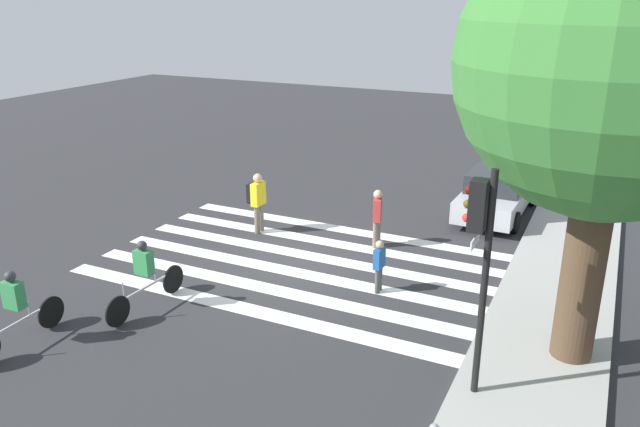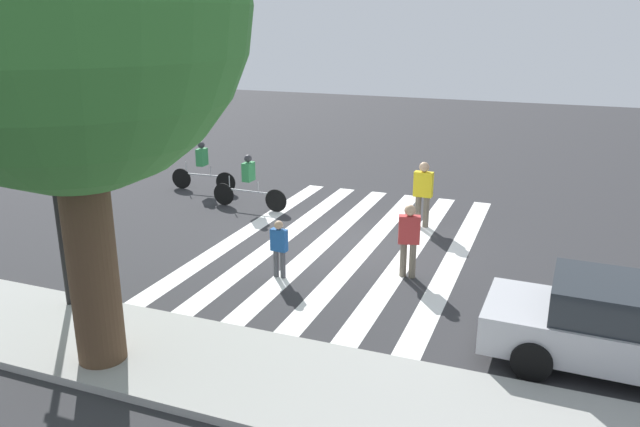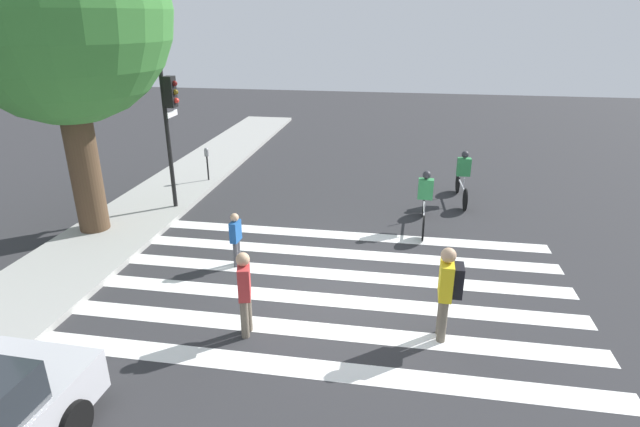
{
  "view_description": "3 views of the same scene",
  "coord_description": "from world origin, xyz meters",
  "px_view_note": "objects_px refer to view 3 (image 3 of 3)",
  "views": [
    {
      "loc": [
        13.17,
        6.97,
        6.65
      ],
      "look_at": [
        -1.02,
        0.12,
        1.07
      ],
      "focal_mm": 35.0,
      "sensor_mm": 36.0,
      "label": 1
    },
    {
      "loc": [
        -4.75,
        13.84,
        5.42
      ],
      "look_at": [
        0.49,
        0.44,
        0.89
      ],
      "focal_mm": 35.0,
      "sensor_mm": 36.0,
      "label": 2
    },
    {
      "loc": [
        -9.34,
        -1.17,
        5.43
      ],
      "look_at": [
        0.91,
        0.53,
        1.32
      ],
      "focal_mm": 28.0,
      "sensor_mm": 36.0,
      "label": 3
    }
  ],
  "objects_px": {
    "pedestrian_child_with_backpack": "(236,236)",
    "pedestrian_adult_yellow_jacket": "(245,289)",
    "parking_meter": "(207,157)",
    "street_tree": "(56,12)",
    "traffic_light": "(170,114)",
    "cyclist_near_curb": "(463,175)",
    "cyclist_mid_street": "(425,198)",
    "pedestrian_adult_tall_backpack": "(448,287)"
  },
  "relations": [
    {
      "from": "pedestrian_child_with_backpack",
      "to": "pedestrian_adult_yellow_jacket",
      "type": "bearing_deg",
      "value": 26.1
    },
    {
      "from": "parking_meter",
      "to": "street_tree",
      "type": "height_order",
      "value": "street_tree"
    },
    {
      "from": "parking_meter",
      "to": "traffic_light",
      "type": "bearing_deg",
      "value": -177.61
    },
    {
      "from": "cyclist_near_curb",
      "to": "pedestrian_child_with_backpack",
      "type": "bearing_deg",
      "value": 131.03
    },
    {
      "from": "traffic_light",
      "to": "cyclist_mid_street",
      "type": "height_order",
      "value": "traffic_light"
    },
    {
      "from": "traffic_light",
      "to": "pedestrian_child_with_backpack",
      "type": "height_order",
      "value": "traffic_light"
    },
    {
      "from": "pedestrian_child_with_backpack",
      "to": "pedestrian_adult_tall_backpack",
      "type": "distance_m",
      "value": 5.05
    },
    {
      "from": "parking_meter",
      "to": "cyclist_mid_street",
      "type": "relative_size",
      "value": 0.52
    },
    {
      "from": "parking_meter",
      "to": "street_tree",
      "type": "xyz_separation_m",
      "value": [
        -4.58,
        1.42,
        4.58
      ]
    },
    {
      "from": "pedestrian_adult_yellow_jacket",
      "to": "cyclist_mid_street",
      "type": "xyz_separation_m",
      "value": [
        5.59,
        -3.31,
        -0.06
      ]
    },
    {
      "from": "pedestrian_adult_tall_backpack",
      "to": "cyclist_mid_street",
      "type": "bearing_deg",
      "value": 4.23
    },
    {
      "from": "street_tree",
      "to": "pedestrian_adult_tall_backpack",
      "type": "relative_size",
      "value": 4.58
    },
    {
      "from": "pedestrian_adult_yellow_jacket",
      "to": "traffic_light",
      "type": "bearing_deg",
      "value": -161.1
    },
    {
      "from": "pedestrian_child_with_backpack",
      "to": "pedestrian_adult_tall_backpack",
      "type": "xyz_separation_m",
      "value": [
        -2.12,
        -4.58,
        0.32
      ]
    },
    {
      "from": "street_tree",
      "to": "pedestrian_adult_yellow_jacket",
      "type": "bearing_deg",
      "value": -124.77
    },
    {
      "from": "parking_meter",
      "to": "pedestrian_adult_yellow_jacket",
      "type": "bearing_deg",
      "value": -154.54
    },
    {
      "from": "pedestrian_child_with_backpack",
      "to": "cyclist_mid_street",
      "type": "bearing_deg",
      "value": 128.92
    },
    {
      "from": "street_tree",
      "to": "pedestrian_child_with_backpack",
      "type": "xyz_separation_m",
      "value": [
        -1.14,
        -4.34,
        -4.8
      ]
    },
    {
      "from": "pedestrian_adult_yellow_jacket",
      "to": "cyclist_near_curb",
      "type": "distance_m",
      "value": 9.12
    },
    {
      "from": "cyclist_mid_street",
      "to": "cyclist_near_curb",
      "type": "relative_size",
      "value": 1.06
    },
    {
      "from": "pedestrian_adult_yellow_jacket",
      "to": "pedestrian_adult_tall_backpack",
      "type": "relative_size",
      "value": 0.92
    },
    {
      "from": "traffic_light",
      "to": "cyclist_mid_street",
      "type": "xyz_separation_m",
      "value": [
        -0.1,
        -7.15,
        -2.02
      ]
    },
    {
      "from": "parking_meter",
      "to": "pedestrian_adult_tall_backpack",
      "type": "height_order",
      "value": "pedestrian_adult_tall_backpack"
    },
    {
      "from": "pedestrian_adult_yellow_jacket",
      "to": "cyclist_near_curb",
      "type": "relative_size",
      "value": 0.71
    },
    {
      "from": "parking_meter",
      "to": "pedestrian_adult_yellow_jacket",
      "type": "height_order",
      "value": "pedestrian_adult_yellow_jacket"
    },
    {
      "from": "traffic_light",
      "to": "pedestrian_child_with_backpack",
      "type": "bearing_deg",
      "value": -137.81
    },
    {
      "from": "parking_meter",
      "to": "cyclist_near_curb",
      "type": "height_order",
      "value": "cyclist_near_curb"
    },
    {
      "from": "traffic_light",
      "to": "pedestrian_adult_yellow_jacket",
      "type": "distance_m",
      "value": 7.14
    },
    {
      "from": "street_tree",
      "to": "pedestrian_child_with_backpack",
      "type": "bearing_deg",
      "value": -104.74
    },
    {
      "from": "traffic_light",
      "to": "pedestrian_adult_yellow_jacket",
      "type": "height_order",
      "value": "traffic_light"
    },
    {
      "from": "pedestrian_adult_tall_backpack",
      "to": "cyclist_near_curb",
      "type": "relative_size",
      "value": 0.78
    },
    {
      "from": "traffic_light",
      "to": "pedestrian_adult_tall_backpack",
      "type": "distance_m",
      "value": 9.23
    },
    {
      "from": "street_tree",
      "to": "parking_meter",
      "type": "bearing_deg",
      "value": -17.23
    },
    {
      "from": "cyclist_near_curb",
      "to": "pedestrian_adult_yellow_jacket",
      "type": "bearing_deg",
      "value": 147.52
    },
    {
      "from": "traffic_light",
      "to": "cyclist_near_curb",
      "type": "height_order",
      "value": "traffic_light"
    },
    {
      "from": "parking_meter",
      "to": "pedestrian_adult_tall_backpack",
      "type": "bearing_deg",
      "value": -136.3
    },
    {
      "from": "cyclist_mid_street",
      "to": "parking_meter",
      "type": "bearing_deg",
      "value": 71.32
    },
    {
      "from": "cyclist_mid_street",
      "to": "pedestrian_child_with_backpack",
      "type": "bearing_deg",
      "value": 126.46
    },
    {
      "from": "street_tree",
      "to": "pedestrian_adult_yellow_jacket",
      "type": "distance_m",
      "value": 8.0
    },
    {
      "from": "street_tree",
      "to": "pedestrian_adult_tall_backpack",
      "type": "bearing_deg",
      "value": -110.12
    },
    {
      "from": "pedestrian_adult_yellow_jacket",
      "to": "pedestrian_child_with_backpack",
      "type": "height_order",
      "value": "pedestrian_adult_yellow_jacket"
    },
    {
      "from": "pedestrian_child_with_backpack",
      "to": "street_tree",
      "type": "bearing_deg",
      "value": -100.46
    }
  ]
}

